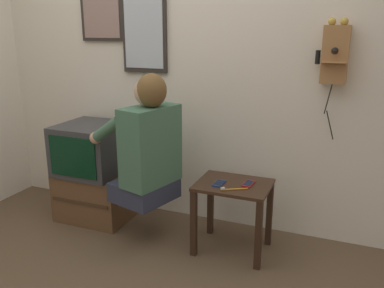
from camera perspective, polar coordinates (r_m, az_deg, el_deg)
name	(u,v)px	position (r m, az deg, el deg)	size (l,w,h in m)	color
ground_plane	(129,276)	(2.74, -8.85, -17.87)	(14.00, 14.00, 0.00)	brown
wall_back	(188,61)	(3.18, -0.51, 11.60)	(6.80, 0.05, 2.55)	silver
side_table	(233,199)	(2.83, 5.78, -7.71)	(0.50, 0.39, 0.50)	#382316
person	(148,145)	(2.83, -6.24, -0.16)	(0.60, 0.54, 0.91)	#2D3347
tv_stand	(98,194)	(3.48, -13.05, -6.82)	(0.57, 0.49, 0.39)	brown
television	(92,149)	(3.35, -13.83, -0.63)	(0.50, 0.50, 0.40)	#38383A
wall_phone_antique	(335,54)	(2.85, 19.44, 11.85)	(0.21, 0.19, 0.79)	#9E6B3D
framed_picture	(102,17)	(3.48, -12.52, 16.95)	(0.39, 0.03, 0.37)	#2D2823
wall_mirror	(144,25)	(3.28, -6.73, 16.19)	(0.37, 0.04, 0.72)	#2D2823
cell_phone_held	(219,183)	(2.76, 3.83, -5.53)	(0.07, 0.13, 0.01)	navy
cell_phone_spare	(249,184)	(2.78, 7.94, -5.54)	(0.07, 0.13, 0.01)	maroon
toothbrush	(232,189)	(2.67, 5.69, -6.30)	(0.16, 0.10, 0.02)	orange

